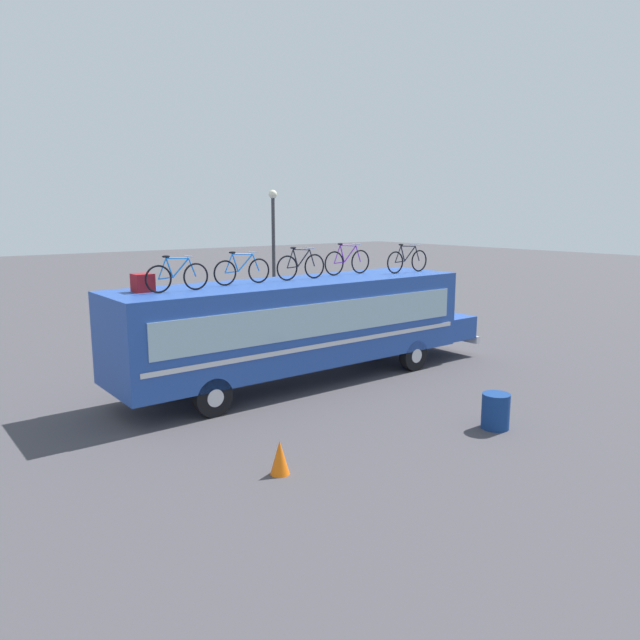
{
  "coord_description": "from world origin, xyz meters",
  "views": [
    {
      "loc": [
        -9.65,
        -13.49,
        4.81
      ],
      "look_at": [
        0.83,
        0.0,
        1.72
      ],
      "focal_mm": 33.56,
      "sensor_mm": 36.0,
      "label": 1
    }
  ],
  "objects_px": {
    "bus": "(303,322)",
    "rooftop_bicycle_5": "(407,260)",
    "traffic_cone": "(280,457)",
    "rooftop_bicycle_4": "(347,261)",
    "luggage_bag_1": "(143,283)",
    "rooftop_bicycle_3": "(301,266)",
    "rooftop_bicycle_2": "(242,270)",
    "trash_bin": "(496,411)",
    "street_lamp": "(274,247)",
    "rooftop_bicycle_1": "(177,276)"
  },
  "relations": [
    {
      "from": "rooftop_bicycle_3",
      "to": "street_lamp",
      "type": "distance_m",
      "value": 7.19
    },
    {
      "from": "rooftop_bicycle_1",
      "to": "rooftop_bicycle_3",
      "type": "bearing_deg",
      "value": 4.34
    },
    {
      "from": "rooftop_bicycle_4",
      "to": "rooftop_bicycle_5",
      "type": "height_order",
      "value": "rooftop_bicycle_4"
    },
    {
      "from": "rooftop_bicycle_5",
      "to": "trash_bin",
      "type": "height_order",
      "value": "rooftop_bicycle_5"
    },
    {
      "from": "rooftop_bicycle_4",
      "to": "trash_bin",
      "type": "bearing_deg",
      "value": -97.99
    },
    {
      "from": "rooftop_bicycle_3",
      "to": "rooftop_bicycle_4",
      "type": "height_order",
      "value": "rooftop_bicycle_4"
    },
    {
      "from": "rooftop_bicycle_3",
      "to": "rooftop_bicycle_5",
      "type": "relative_size",
      "value": 0.94
    },
    {
      "from": "rooftop_bicycle_5",
      "to": "rooftop_bicycle_1",
      "type": "bearing_deg",
      "value": 178.94
    },
    {
      "from": "trash_bin",
      "to": "traffic_cone",
      "type": "height_order",
      "value": "trash_bin"
    },
    {
      "from": "rooftop_bicycle_5",
      "to": "traffic_cone",
      "type": "bearing_deg",
      "value": -150.39
    },
    {
      "from": "rooftop_bicycle_2",
      "to": "street_lamp",
      "type": "height_order",
      "value": "street_lamp"
    },
    {
      "from": "rooftop_bicycle_1",
      "to": "rooftop_bicycle_4",
      "type": "bearing_deg",
      "value": 5.39
    },
    {
      "from": "rooftop_bicycle_1",
      "to": "traffic_cone",
      "type": "xyz_separation_m",
      "value": [
        -0.23,
        -4.66,
        -2.97
      ]
    },
    {
      "from": "rooftop_bicycle_1",
      "to": "trash_bin",
      "type": "bearing_deg",
      "value": -48.74
    },
    {
      "from": "street_lamp",
      "to": "rooftop_bicycle_1",
      "type": "bearing_deg",
      "value": -137.06
    },
    {
      "from": "traffic_cone",
      "to": "rooftop_bicycle_4",
      "type": "bearing_deg",
      "value": 40.71
    },
    {
      "from": "rooftop_bicycle_2",
      "to": "luggage_bag_1",
      "type": "bearing_deg",
      "value": 176.69
    },
    {
      "from": "rooftop_bicycle_3",
      "to": "rooftop_bicycle_5",
      "type": "distance_m",
      "value": 3.86
    },
    {
      "from": "rooftop_bicycle_4",
      "to": "rooftop_bicycle_5",
      "type": "xyz_separation_m",
      "value": [
        1.89,
        -0.69,
        -0.02
      ]
    },
    {
      "from": "rooftop_bicycle_2",
      "to": "trash_bin",
      "type": "distance_m",
      "value": 7.27
    },
    {
      "from": "rooftop_bicycle_4",
      "to": "traffic_cone",
      "type": "distance_m",
      "value": 8.54
    },
    {
      "from": "luggage_bag_1",
      "to": "rooftop_bicycle_4",
      "type": "relative_size",
      "value": 0.26
    },
    {
      "from": "luggage_bag_1",
      "to": "rooftop_bicycle_4",
      "type": "bearing_deg",
      "value": 0.67
    },
    {
      "from": "bus",
      "to": "trash_bin",
      "type": "relative_size",
      "value": 14.95
    },
    {
      "from": "rooftop_bicycle_2",
      "to": "rooftop_bicycle_3",
      "type": "relative_size",
      "value": 1.02
    },
    {
      "from": "rooftop_bicycle_1",
      "to": "traffic_cone",
      "type": "distance_m",
      "value": 5.53
    },
    {
      "from": "bus",
      "to": "rooftop_bicycle_4",
      "type": "bearing_deg",
      "value": 12.11
    },
    {
      "from": "street_lamp",
      "to": "trash_bin",
      "type": "bearing_deg",
      "value": -100.23
    },
    {
      "from": "trash_bin",
      "to": "bus",
      "type": "bearing_deg",
      "value": 101.2
    },
    {
      "from": "rooftop_bicycle_1",
      "to": "traffic_cone",
      "type": "height_order",
      "value": "rooftop_bicycle_1"
    },
    {
      "from": "rooftop_bicycle_1",
      "to": "street_lamp",
      "type": "relative_size",
      "value": 0.29
    },
    {
      "from": "luggage_bag_1",
      "to": "rooftop_bicycle_3",
      "type": "xyz_separation_m",
      "value": [
        4.56,
        -0.18,
        0.17
      ]
    },
    {
      "from": "trash_bin",
      "to": "street_lamp",
      "type": "distance_m",
      "value": 12.9
    },
    {
      "from": "bus",
      "to": "street_lamp",
      "type": "xyz_separation_m",
      "value": [
        3.37,
        6.57,
        1.71
      ]
    },
    {
      "from": "luggage_bag_1",
      "to": "rooftop_bicycle_3",
      "type": "height_order",
      "value": "rooftop_bicycle_3"
    },
    {
      "from": "traffic_cone",
      "to": "rooftop_bicycle_3",
      "type": "bearing_deg",
      "value": 50.32
    },
    {
      "from": "rooftop_bicycle_2",
      "to": "traffic_cone",
      "type": "bearing_deg",
      "value": -113.92
    },
    {
      "from": "bus",
      "to": "rooftop_bicycle_2",
      "type": "xyz_separation_m",
      "value": [
        -1.84,
        0.2,
        1.57
      ]
    },
    {
      "from": "trash_bin",
      "to": "rooftop_bicycle_2",
      "type": "bearing_deg",
      "value": 116.51
    },
    {
      "from": "rooftop_bicycle_2",
      "to": "rooftop_bicycle_3",
      "type": "xyz_separation_m",
      "value": [
        1.9,
        -0.03,
        0.02
      ]
    },
    {
      "from": "luggage_bag_1",
      "to": "traffic_cone",
      "type": "relative_size",
      "value": 0.7
    },
    {
      "from": "rooftop_bicycle_1",
      "to": "rooftop_bicycle_3",
      "type": "xyz_separation_m",
      "value": [
        3.88,
        0.29,
        0.02
      ]
    },
    {
      "from": "bus",
      "to": "rooftop_bicycle_5",
      "type": "bearing_deg",
      "value": -3.83
    },
    {
      "from": "trash_bin",
      "to": "luggage_bag_1",
      "type": "bearing_deg",
      "value": 132.6
    },
    {
      "from": "traffic_cone",
      "to": "street_lamp",
      "type": "distance_m",
      "value": 13.91
    },
    {
      "from": "rooftop_bicycle_2",
      "to": "traffic_cone",
      "type": "xyz_separation_m",
      "value": [
        -2.21,
        -4.98,
        -2.97
      ]
    },
    {
      "from": "luggage_bag_1",
      "to": "trash_bin",
      "type": "relative_size",
      "value": 0.57
    },
    {
      "from": "rooftop_bicycle_1",
      "to": "rooftop_bicycle_3",
      "type": "height_order",
      "value": "rooftop_bicycle_3"
    },
    {
      "from": "rooftop_bicycle_4",
      "to": "luggage_bag_1",
      "type": "bearing_deg",
      "value": -179.33
    },
    {
      "from": "luggage_bag_1",
      "to": "rooftop_bicycle_1",
      "type": "distance_m",
      "value": 0.84
    }
  ]
}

